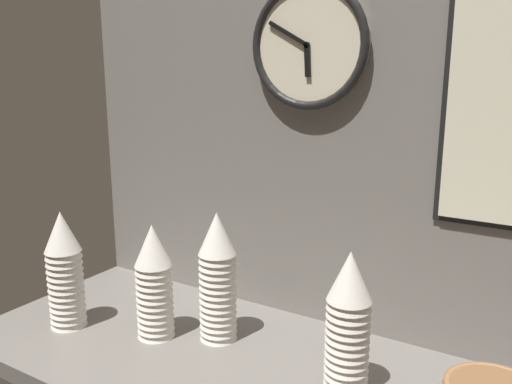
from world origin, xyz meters
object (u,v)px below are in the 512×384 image
object	(u,v)px
cup_stack_center_right	(348,323)
wall_clock	(309,45)
cup_stack_far_left	(65,270)
cup_stack_left	(154,281)
cup_stack_center_left	(218,277)

from	to	relation	value
cup_stack_center_right	wall_clock	distance (cm)	59.81
wall_clock	cup_stack_far_left	bearing A→B (deg)	-145.12
cup_stack_left	wall_clock	world-z (taller)	wall_clock
cup_stack_far_left	cup_stack_center_right	xyz separation A→B (cm)	(67.31, 9.76, 0.00)
cup_stack_left	wall_clock	distance (cm)	63.15
cup_stack_center_right	cup_stack_far_left	bearing A→B (deg)	-171.75
cup_stack_far_left	cup_stack_center_right	world-z (taller)	same
cup_stack_center_left	wall_clock	world-z (taller)	wall_clock
cup_stack_far_left	cup_stack_center_right	bearing A→B (deg)	8.25
cup_stack_far_left	cup_stack_center_left	distance (cm)	37.10
cup_stack_center_right	cup_stack_center_left	xyz separation A→B (cm)	(-32.89, 4.05, 0.78)
cup_stack_far_left	cup_stack_center_left	world-z (taller)	cup_stack_center_left
cup_stack_left	cup_stack_center_left	distance (cm)	14.66
cup_stack_center_left	cup_stack_center_right	bearing A→B (deg)	-7.02
cup_stack_left	cup_stack_center_right	distance (cm)	45.95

